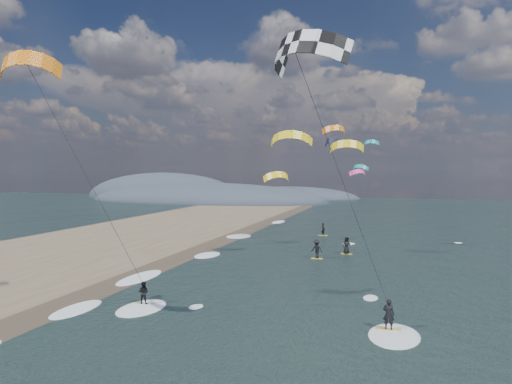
# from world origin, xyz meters

# --- Properties ---
(ground) EXTENTS (260.00, 260.00, 0.00)m
(ground) POSITION_xyz_m (0.00, 0.00, 0.00)
(ground) COLOR black
(ground) RESTS_ON ground
(wet_sand_strip) EXTENTS (3.00, 240.00, 0.00)m
(wet_sand_strip) POSITION_xyz_m (-12.00, 10.00, 0.00)
(wet_sand_strip) COLOR #382D23
(wet_sand_strip) RESTS_ON ground
(coastal_hills) EXTENTS (80.00, 41.00, 15.00)m
(coastal_hills) POSITION_xyz_m (-44.84, 107.86, 0.00)
(coastal_hills) COLOR #3D4756
(coastal_hills) RESTS_ON ground
(kitesurfer_near_a) EXTENTS (7.73, 9.18, 14.88)m
(kitesurfer_near_a) POSITION_xyz_m (4.55, 2.28, 11.03)
(kitesurfer_near_a) COLOR yellow
(kitesurfer_near_a) RESTS_ON ground
(kitesurfer_near_b) EXTENTS (6.80, 8.50, 15.26)m
(kitesurfer_near_b) POSITION_xyz_m (-9.48, 4.02, 9.41)
(kitesurfer_near_b) COLOR yellow
(kitesurfer_near_b) RESTS_ON ground
(far_kitesurfers) EXTENTS (5.39, 17.42, 1.82)m
(far_kitesurfers) POSITION_xyz_m (1.19, 30.53, 0.89)
(far_kitesurfers) COLOR yellow
(far_kitesurfers) RESTS_ON ground
(bg_kite_field) EXTENTS (11.61, 65.97, 7.70)m
(bg_kite_field) POSITION_xyz_m (-0.06, 52.90, 11.10)
(bg_kite_field) COLOR #D83F8C
(bg_kite_field) RESTS_ON ground
(shoreline_surf) EXTENTS (2.40, 79.40, 0.11)m
(shoreline_surf) POSITION_xyz_m (-10.80, 14.75, 0.00)
(shoreline_surf) COLOR white
(shoreline_surf) RESTS_ON ground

